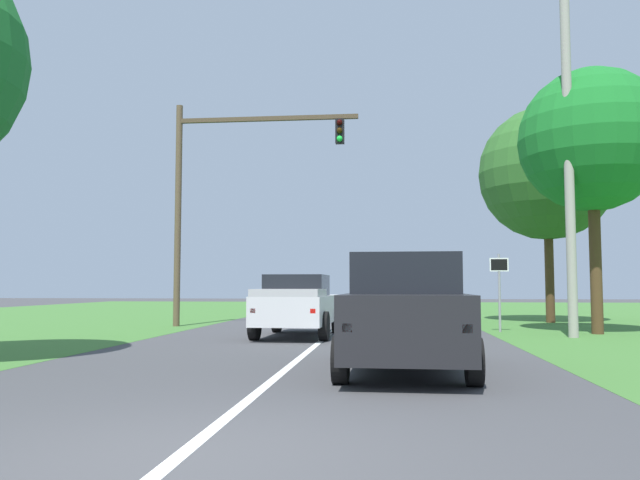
% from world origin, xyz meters
% --- Properties ---
extents(ground_plane, '(120.00, 120.00, 0.00)m').
position_xyz_m(ground_plane, '(0.00, 9.53, 0.00)').
color(ground_plane, '#424244').
extents(red_suv_near, '(2.31, 5.00, 2.03)m').
position_xyz_m(red_suv_near, '(2.13, 5.90, 1.06)').
color(red_suv_near, black).
rests_on(red_suv_near, ground_plane).
extents(pickup_truck_lead, '(2.28, 4.99, 1.82)m').
position_xyz_m(pickup_truck_lead, '(-0.84, 13.29, 0.94)').
color(pickup_truck_lead, silver).
rests_on(pickup_truck_lead, ground_plane).
extents(traffic_light, '(6.87, 0.40, 8.30)m').
position_xyz_m(traffic_light, '(-4.32, 17.61, 5.40)').
color(traffic_light, brown).
rests_on(traffic_light, ground_plane).
extents(keep_moving_sign, '(0.60, 0.09, 2.53)m').
position_xyz_m(keep_moving_sign, '(5.42, 15.85, 1.62)').
color(keep_moving_sign, gray).
rests_on(keep_moving_sign, ground_plane).
extents(oak_tree_right, '(4.54, 4.54, 8.37)m').
position_xyz_m(oak_tree_right, '(8.26, 15.24, 6.08)').
color(oak_tree_right, '#4C351E').
rests_on(oak_tree_right, ground_plane).
extents(utility_pole_right, '(0.28, 0.28, 10.20)m').
position_xyz_m(utility_pole_right, '(7.13, 13.73, 5.10)').
color(utility_pole_right, '#9E998E').
rests_on(utility_pole_right, ground_plane).
extents(extra_tree_1, '(5.55, 5.55, 8.93)m').
position_xyz_m(extra_tree_1, '(8.40, 21.58, 6.15)').
color(extra_tree_1, '#4C351E').
rests_on(extra_tree_1, ground_plane).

